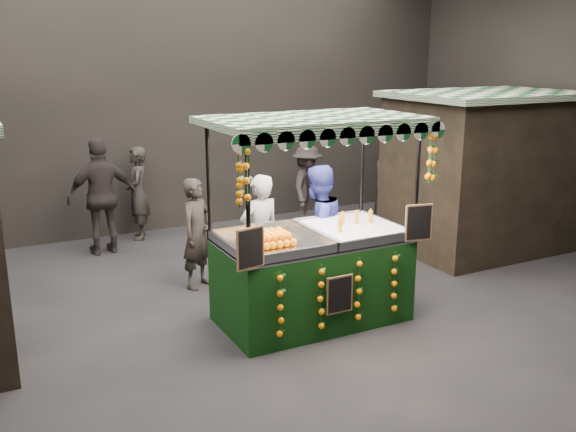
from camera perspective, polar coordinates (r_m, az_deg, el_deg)
ground at (r=7.74m, az=0.16°, el=-10.14°), size 12.00×12.00×0.00m
market_hall at (r=7.02m, az=0.18°, el=15.77°), size 12.10×10.10×5.05m
neighbour_stall_right at (r=11.04m, az=17.13°, el=3.92°), size 3.00×2.20×2.60m
juice_stall at (r=7.71m, az=2.37°, el=-4.03°), size 2.59×1.52×2.51m
vendor_grey at (r=8.49m, az=-2.54°, el=-1.81°), size 0.67×0.50×1.68m
vendor_blue at (r=8.58m, az=2.64°, el=-1.29°), size 1.03×0.91×1.78m
shopper_0 at (r=8.91m, az=-8.15°, el=-1.55°), size 0.68×0.63×1.56m
shopper_1 at (r=12.17m, az=9.37°, el=3.14°), size 1.00×0.90×1.70m
shopper_2 at (r=10.70m, az=-16.34°, el=1.71°), size 1.15×0.54×1.91m
shopper_3 at (r=11.77m, az=1.70°, el=2.62°), size 1.11×1.15×1.57m
shopper_5 at (r=11.45m, az=14.55°, el=2.18°), size 1.48×1.49×1.72m
shopper_6 at (r=11.41m, az=-13.34°, el=1.99°), size 0.53×0.68×1.63m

